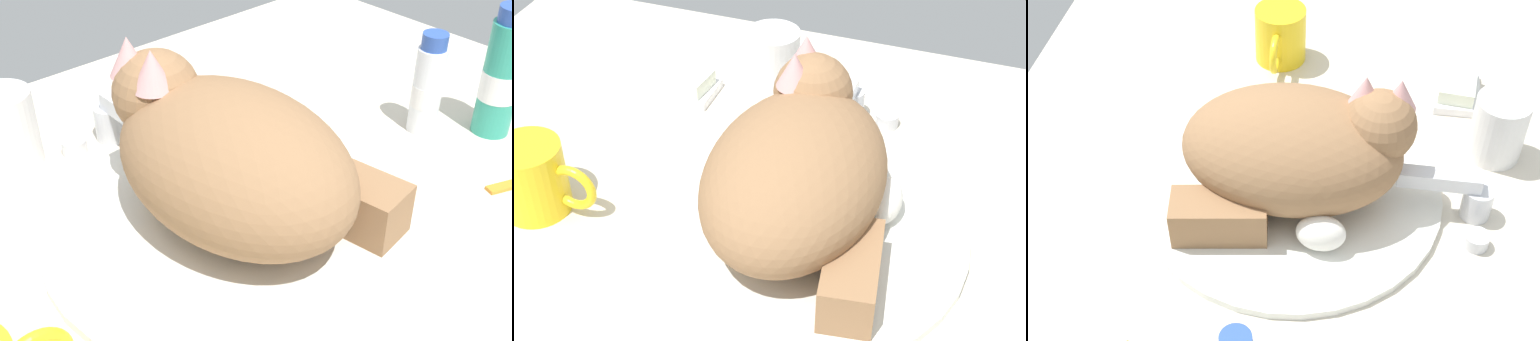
% 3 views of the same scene
% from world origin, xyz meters
% --- Properties ---
extents(ground_plane, '(1.10, 0.83, 0.03)m').
position_xyz_m(ground_plane, '(0.00, 0.00, -0.01)').
color(ground_plane, beige).
extents(sink_basin, '(0.36, 0.36, 0.01)m').
position_xyz_m(sink_basin, '(0.00, 0.00, 0.01)').
color(sink_basin, silver).
rests_on(sink_basin, ground_plane).
extents(faucet, '(0.13, 0.11, 0.06)m').
position_xyz_m(faucet, '(0.00, 0.20, 0.03)').
color(faucet, silver).
rests_on(faucet, ground_plane).
extents(cat, '(0.20, 0.27, 0.16)m').
position_xyz_m(cat, '(0.00, 0.01, 0.08)').
color(cat, '#936B47').
rests_on(cat, sink_basin).
extents(coffee_mug, '(0.11, 0.07, 0.08)m').
position_xyz_m(coffee_mug, '(-0.27, -0.05, 0.04)').
color(coffee_mug, yellow).
rests_on(coffee_mug, ground_plane).
extents(rinse_cup, '(0.07, 0.07, 0.09)m').
position_xyz_m(rinse_cup, '(-0.11, 0.25, 0.04)').
color(rinse_cup, white).
rests_on(rinse_cup, ground_plane).
extents(soap_dish, '(0.09, 0.06, 0.01)m').
position_xyz_m(soap_dish, '(-0.22, 0.20, 0.01)').
color(soap_dish, white).
rests_on(soap_dish, ground_plane).
extents(soap_bar, '(0.08, 0.06, 0.02)m').
position_xyz_m(soap_bar, '(-0.22, 0.20, 0.02)').
color(soap_bar, silver).
rests_on(soap_bar, soap_dish).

